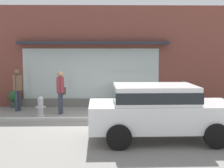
# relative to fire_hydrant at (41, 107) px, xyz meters

# --- Properties ---
(ground_plane) EXTENTS (60.00, 60.00, 0.00)m
(ground_plane) POSITION_rel_fire_hydrant_xyz_m (1.97, -0.59, -0.39)
(ground_plane) COLOR gray
(curb_strip) EXTENTS (14.00, 0.24, 0.12)m
(curb_strip) POSITION_rel_fire_hydrant_xyz_m (1.97, -0.79, -0.33)
(curb_strip) COLOR #B2B2AD
(curb_strip) RESTS_ON ground_plane
(storefront) EXTENTS (14.00, 0.81, 4.54)m
(storefront) POSITION_rel_fire_hydrant_xyz_m (1.96, 2.60, 1.84)
(storefront) COLOR brown
(storefront) RESTS_ON ground_plane
(fire_hydrant) EXTENTS (0.39, 0.35, 0.80)m
(fire_hydrant) POSITION_rel_fire_hydrant_xyz_m (0.00, 0.00, 0.00)
(fire_hydrant) COLOR #B2B2B7
(fire_hydrant) RESTS_ON ground_plane
(pedestrian_with_handbag) EXTENTS (0.31, 0.62, 1.72)m
(pedestrian_with_handbag) POSITION_rel_fire_hydrant_xyz_m (0.71, 0.55, 0.61)
(pedestrian_with_handbag) COLOR #333847
(pedestrian_with_handbag) RESTS_ON ground_plane
(pedestrian_passerby) EXTENTS (0.33, 0.47, 1.77)m
(pedestrian_passerby) POSITION_rel_fire_hydrant_xyz_m (-1.18, 1.24, 0.66)
(pedestrian_passerby) COLOR #333847
(pedestrian_passerby) RESTS_ON ground_plane
(parked_car_white) EXTENTS (4.14, 2.13, 1.58)m
(parked_car_white) POSITION_rel_fire_hydrant_xyz_m (4.00, -3.41, 0.51)
(parked_car_white) COLOR white
(parked_car_white) RESTS_ON ground_plane
(potted_plant_near_hydrant) EXTENTS (0.36, 0.36, 0.54)m
(potted_plant_near_hydrant) POSITION_rel_fire_hydrant_xyz_m (5.14, 1.95, -0.11)
(potted_plant_near_hydrant) COLOR #33473D
(potted_plant_near_hydrant) RESTS_ON ground_plane
(potted_plant_trailing_edge) EXTENTS (0.67, 0.67, 0.97)m
(potted_plant_trailing_edge) POSITION_rel_fire_hydrant_xyz_m (3.14, 1.79, 0.16)
(potted_plant_trailing_edge) COLOR #33473D
(potted_plant_trailing_edge) RESTS_ON ground_plane
(potted_plant_window_center) EXTENTS (0.50, 0.50, 1.26)m
(potted_plant_window_center) POSITION_rel_fire_hydrant_xyz_m (5.94, 1.90, 0.21)
(potted_plant_window_center) COLOR #33473D
(potted_plant_window_center) RESTS_ON ground_plane
(potted_plant_by_entrance) EXTENTS (0.54, 0.54, 0.77)m
(potted_plant_by_entrance) POSITION_rel_fire_hydrant_xyz_m (-1.55, 2.14, 0.04)
(potted_plant_by_entrance) COLOR #33473D
(potted_plant_by_entrance) RESTS_ON ground_plane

